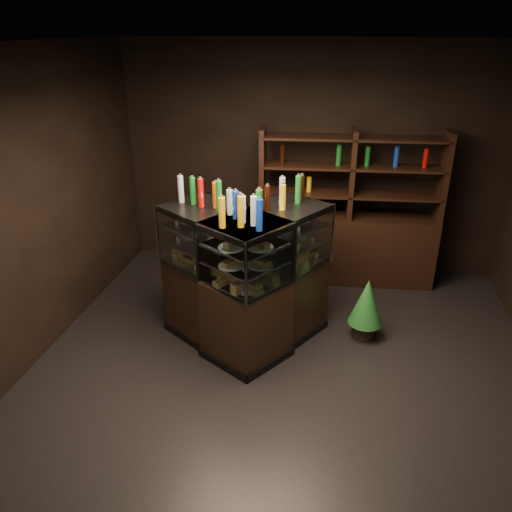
{
  "coord_description": "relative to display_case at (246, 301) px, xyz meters",
  "views": [
    {
      "loc": [
        0.45,
        -4.05,
        3.12
      ],
      "look_at": [
        -0.32,
        0.21,
        1.12
      ],
      "focal_mm": 35.0,
      "sensor_mm": 36.0,
      "label": 1
    }
  ],
  "objects": [
    {
      "name": "room_shell",
      "position": [
        0.46,
        -0.4,
        1.45
      ],
      "size": [
        5.02,
        5.02,
        3.01
      ],
      "color": "black",
      "rests_on": "ground"
    },
    {
      "name": "bottles_top",
      "position": [
        -0.0,
        0.0,
        1.12
      ],
      "size": [
        1.23,
        1.0,
        0.3
      ],
      "color": "#B20C0A",
      "rests_on": "display_case"
    },
    {
      "name": "potted_conifer",
      "position": [
        1.25,
        0.31,
        -0.04
      ],
      "size": [
        0.37,
        0.37,
        0.79
      ],
      "rotation": [
        0.0,
        0.0,
        -0.06
      ],
      "color": "black",
      "rests_on": "ground"
    },
    {
      "name": "food_display",
      "position": [
        0.0,
        -0.0,
        0.62
      ],
      "size": [
        1.4,
        1.14,
        0.45
      ],
      "color": "#B08B3F",
      "rests_on": "display_case"
    },
    {
      "name": "back_shelving",
      "position": [
        1.0,
        1.65,
        0.12
      ],
      "size": [
        2.28,
        0.58,
        2.0
      ],
      "rotation": [
        0.0,
        0.0,
        0.07
      ],
      "color": "black",
      "rests_on": "ground"
    },
    {
      "name": "display_case",
      "position": [
        0.0,
        0.0,
        0.0
      ],
      "size": [
        1.82,
        1.51,
        1.48
      ],
      "rotation": [
        0.0,
        0.0,
        0.2
      ],
      "color": "black",
      "rests_on": "ground"
    },
    {
      "name": "ground",
      "position": [
        0.46,
        -0.4,
        -0.49
      ],
      "size": [
        5.0,
        5.0,
        0.0
      ],
      "primitive_type": "plane",
      "color": "black",
      "rests_on": "ground"
    }
  ]
}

